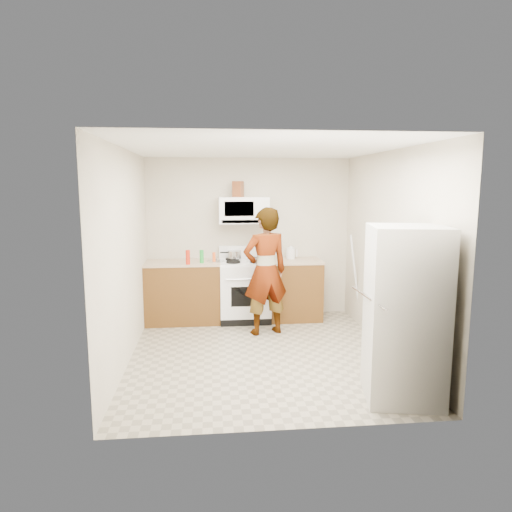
{
  "coord_description": "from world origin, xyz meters",
  "views": [
    {
      "loc": [
        -0.62,
        -5.39,
        2.07
      ],
      "look_at": [
        -0.02,
        0.55,
        1.15
      ],
      "focal_mm": 32.0,
      "sensor_mm": 36.0,
      "label": 1
    }
  ],
  "objects": [
    {
      "name": "back_wall",
      "position": [
        0.0,
        1.79,
        1.25
      ],
      "size": [
        3.2,
        0.02,
        2.5
      ],
      "primitive_type": "cube",
      "color": "beige",
      "rests_on": "floor"
    },
    {
      "name": "counter_left",
      "position": [
        -1.04,
        1.49,
        0.92
      ],
      "size": [
        1.14,
        0.64,
        0.03
      ],
      "primitive_type": "cube",
      "color": "tan",
      "rests_on": "cabinet_left"
    },
    {
      "name": "person",
      "position": [
        0.14,
        0.8,
        0.89
      ],
      "size": [
        0.74,
        0.59,
        1.78
      ],
      "primitive_type": "imported",
      "rotation": [
        0.0,
        0.0,
        3.42
      ],
      "color": "tan",
      "rests_on": "floor"
    },
    {
      "name": "kettle",
      "position": [
        0.64,
        1.61,
        1.02
      ],
      "size": [
        0.14,
        0.14,
        0.17
      ],
      "primitive_type": "cylinder",
      "rotation": [
        0.0,
        0.0,
        0.01
      ],
      "color": "silver",
      "rests_on": "counter_right"
    },
    {
      "name": "jug",
      "position": [
        -0.18,
        1.62,
        2.02
      ],
      "size": [
        0.18,
        0.18,
        0.24
      ],
      "primitive_type": "cube",
      "rotation": [
        0.0,
        0.0,
        -0.42
      ],
      "color": "brown",
      "rests_on": "microwave"
    },
    {
      "name": "fridge",
      "position": [
        1.24,
        -1.3,
        0.85
      ],
      "size": [
        0.82,
        0.82,
        1.7
      ],
      "primitive_type": "cube",
      "rotation": [
        0.0,
        0.0,
        -0.2
      ],
      "color": "beige",
      "rests_on": "floor"
    },
    {
      "name": "bottle_spray",
      "position": [
        -0.95,
        1.23,
        1.04
      ],
      "size": [
        0.07,
        0.07,
        0.21
      ],
      "primitive_type": "cylinder",
      "rotation": [
        0.0,
        0.0,
        -0.12
      ],
      "color": "red",
      "rests_on": "counter_left"
    },
    {
      "name": "cabinet_right",
      "position": [
        0.68,
        1.49,
        0.45
      ],
      "size": [
        0.8,
        0.62,
        0.9
      ],
      "primitive_type": "cube",
      "color": "brown",
      "rests_on": "floor"
    },
    {
      "name": "right_wall",
      "position": [
        1.59,
        0.0,
        1.25
      ],
      "size": [
        0.02,
        3.6,
        2.5
      ],
      "primitive_type": "cube",
      "color": "beige",
      "rests_on": "floor"
    },
    {
      "name": "saucepan",
      "position": [
        -0.24,
        1.62,
        1.01
      ],
      "size": [
        0.22,
        0.22,
        0.11
      ],
      "primitive_type": "cylinder",
      "rotation": [
        0.0,
        0.0,
        -0.07
      ],
      "color": "#AEAFB2",
      "rests_on": "gas_range"
    },
    {
      "name": "bottle_green_cap",
      "position": [
        -0.75,
        1.35,
        1.03
      ],
      "size": [
        0.06,
        0.06,
        0.2
      ],
      "primitive_type": "cylinder",
      "rotation": [
        0.0,
        0.0,
        -0.0
      ],
      "color": "#1A912C",
      "rests_on": "counter_left"
    },
    {
      "name": "gas_range",
      "position": [
        -0.1,
        1.48,
        0.49
      ],
      "size": [
        0.76,
        0.65,
        1.13
      ],
      "color": "white",
      "rests_on": "floor"
    },
    {
      "name": "counter_right",
      "position": [
        0.68,
        1.49,
        0.92
      ],
      "size": [
        0.82,
        0.64,
        0.03
      ],
      "primitive_type": "cube",
      "color": "tan",
      "rests_on": "cabinet_right"
    },
    {
      "name": "tray",
      "position": [
        0.07,
        1.4,
        0.96
      ],
      "size": [
        0.29,
        0.24,
        0.05
      ],
      "primitive_type": "cube",
      "rotation": [
        0.0,
        0.0,
        -0.39
      ],
      "color": "white",
      "rests_on": "gas_range"
    },
    {
      "name": "bottle_hot_sauce",
      "position": [
        -0.56,
        1.43,
        1.01
      ],
      "size": [
        0.06,
        0.06,
        0.14
      ],
      "primitive_type": "cylinder",
      "rotation": [
        0.0,
        0.0,
        -0.27
      ],
      "color": "#F8581B",
      "rests_on": "counter_left"
    },
    {
      "name": "microwave",
      "position": [
        -0.1,
        1.61,
        1.7
      ],
      "size": [
        0.76,
        0.38,
        0.4
      ],
      "primitive_type": "cube",
      "color": "white",
      "rests_on": "back_wall"
    },
    {
      "name": "cabinet_left",
      "position": [
        -1.04,
        1.49,
        0.45
      ],
      "size": [
        1.12,
        0.62,
        0.9
      ],
      "primitive_type": "cube",
      "color": "brown",
      "rests_on": "floor"
    },
    {
      "name": "floor",
      "position": [
        0.0,
        0.0,
        0.0
      ],
      "size": [
        3.6,
        3.6,
        0.0
      ],
      "primitive_type": "plane",
      "color": "gray",
      "rests_on": "ground"
    },
    {
      "name": "pot_lid",
      "position": [
        -0.54,
        1.46,
        0.94
      ],
      "size": [
        0.3,
        0.3,
        0.01
      ],
      "primitive_type": "cylinder",
      "rotation": [
        0.0,
        0.0,
        -0.12
      ],
      "color": "silver",
      "rests_on": "counter_left"
    },
    {
      "name": "broom",
      "position": [
        1.56,
        1.15,
        0.68
      ],
      "size": [
        0.27,
        0.17,
        1.35
      ],
      "primitive_type": "cylinder",
      "rotation": [
        0.14,
        -0.14,
        -0.3
      ],
      "color": "silver",
      "rests_on": "floor"
    }
  ]
}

